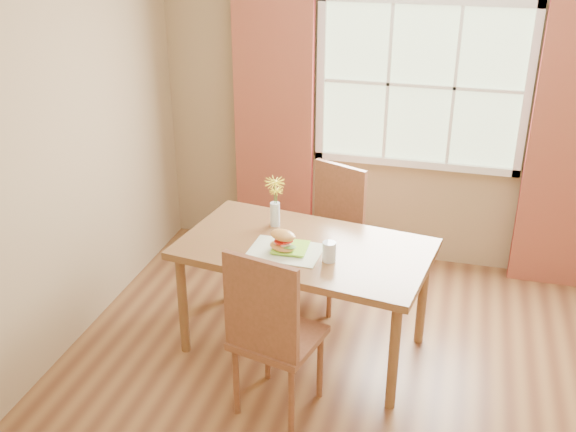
# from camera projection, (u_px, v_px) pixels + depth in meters

# --- Properties ---
(room) EXTENTS (4.24, 3.84, 2.74)m
(room) POSITION_uv_depth(u_px,v_px,m) (388.00, 198.00, 3.57)
(room) COLOR brown
(room) RESTS_ON ground
(window) EXTENTS (1.62, 0.06, 1.32)m
(window) POSITION_uv_depth(u_px,v_px,m) (421.00, 86.00, 5.14)
(window) COLOR #ABC393
(window) RESTS_ON room
(curtain_left) EXTENTS (0.65, 0.08, 2.20)m
(curtain_left) POSITION_uv_depth(u_px,v_px,m) (274.00, 127.00, 5.50)
(curtain_left) COLOR maroon
(curtain_left) RESTS_ON room
(curtain_right) EXTENTS (0.65, 0.08, 2.20)m
(curtain_right) POSITION_uv_depth(u_px,v_px,m) (573.00, 152.00, 4.96)
(curtain_right) COLOR maroon
(curtain_right) RESTS_ON room
(dining_table) EXTENTS (1.70, 1.11, 0.77)m
(dining_table) POSITION_uv_depth(u_px,v_px,m) (305.00, 257.00, 4.35)
(dining_table) COLOR brown
(dining_table) RESTS_ON room
(chair_near) EXTENTS (0.55, 0.55, 1.09)m
(chair_near) POSITION_uv_depth(u_px,v_px,m) (270.00, 330.00, 3.78)
(chair_near) COLOR brown
(chair_near) RESTS_ON room
(chair_far) EXTENTS (0.57, 0.57, 1.04)m
(chair_far) POSITION_uv_depth(u_px,v_px,m) (331.00, 228.00, 5.01)
(chair_far) COLOR brown
(chair_far) RESTS_ON room
(placemat) EXTENTS (0.46, 0.35, 0.01)m
(placemat) POSITION_uv_depth(u_px,v_px,m) (285.00, 251.00, 4.24)
(placemat) COLOR #BABEA1
(placemat) RESTS_ON dining_table
(plate) EXTENTS (0.22, 0.22, 0.01)m
(plate) POSITION_uv_depth(u_px,v_px,m) (290.00, 248.00, 4.26)
(plate) COLOR #8FE238
(plate) RESTS_ON placemat
(croissant_sandwich) EXTENTS (0.21, 0.18, 0.13)m
(croissant_sandwich) POSITION_uv_depth(u_px,v_px,m) (283.00, 241.00, 4.20)
(croissant_sandwich) COLOR #DB894A
(croissant_sandwich) RESTS_ON plate
(water_glass) EXTENTS (0.08, 0.08, 0.13)m
(water_glass) POSITION_uv_depth(u_px,v_px,m) (329.00, 252.00, 4.11)
(water_glass) COLOR silver
(water_glass) RESTS_ON dining_table
(flower_vase) EXTENTS (0.14, 0.14, 0.34)m
(flower_vase) POSITION_uv_depth(u_px,v_px,m) (275.00, 198.00, 4.50)
(flower_vase) COLOR silver
(flower_vase) RESTS_ON dining_table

